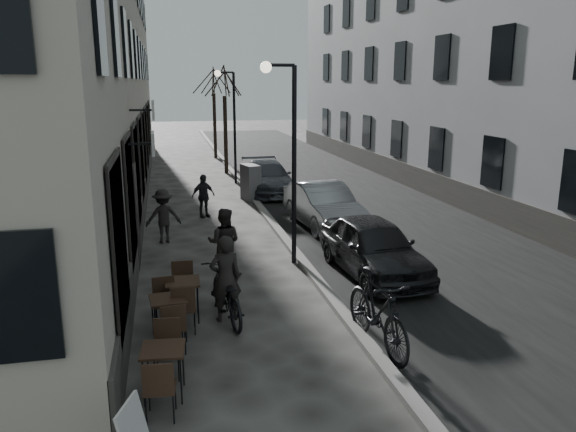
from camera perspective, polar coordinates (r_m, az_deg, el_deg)
name	(u,v)px	position (r m, az deg, el deg)	size (l,w,h in m)	color
ground	(378,378)	(9.47, 9.14, -15.92)	(120.00, 120.00, 0.00)	#33302E
road	(328,188)	(25.08, 4.04, 2.90)	(7.30, 60.00, 0.00)	black
kerb	(246,190)	(24.30, -4.26, 2.69)	(0.25, 60.00, 0.12)	slate
building_right	(450,2)	(27.45, 16.16, 20.12)	(4.00, 35.00, 16.00)	gray
streetlamp_near	(287,142)	(14.03, -0.05, 7.55)	(0.90, 0.28, 5.09)	black
streetlamp_far	(231,114)	(25.84, -5.86, 10.24)	(0.90, 0.28, 5.09)	black
tree_near	(224,80)	(28.79, -6.50, 13.55)	(2.40, 2.40, 5.70)	black
tree_far	(213,80)	(34.76, -7.58, 13.51)	(2.40, 2.40, 5.70)	black
bistro_set_a	(164,367)	(8.87, -12.51, -14.75)	(0.69, 1.59, 0.92)	black
bistro_set_b	(169,314)	(10.66, -12.03, -9.69)	(0.70, 1.61, 0.93)	black
bistro_set_c	(183,296)	(11.39, -10.60, -7.98)	(0.68, 1.63, 0.96)	black
utility_cabinet	(251,183)	(22.25, -3.81, 3.40)	(0.52, 0.95, 1.43)	#5E5E61
bicycle	(226,295)	(11.23, -6.33, -7.94)	(0.71, 2.02, 1.06)	black
cyclist_rider	(225,278)	(11.11, -6.38, -6.32)	(0.63, 0.42, 1.74)	black
pedestrian_near	(224,243)	(13.59, -6.50, -2.70)	(0.82, 0.64, 1.69)	#272522
pedestrian_mid	(163,216)	(16.74, -12.55, -0.02)	(1.03, 0.59, 1.59)	black
pedestrian_far	(203,196)	(19.64, -8.60, 2.03)	(0.88, 0.37, 1.51)	black
car_near	(374,247)	(13.82, 8.69, -3.10)	(1.66, 4.13, 1.41)	black
car_mid	(323,205)	(18.17, 3.61, 1.08)	(1.50, 4.30, 1.42)	gray
car_far	(267,178)	(23.73, -2.10, 3.92)	(1.85, 4.54, 1.32)	#3B3E46
moped	(377,312)	(10.11, 9.08, -9.57)	(0.65, 2.29, 1.38)	black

